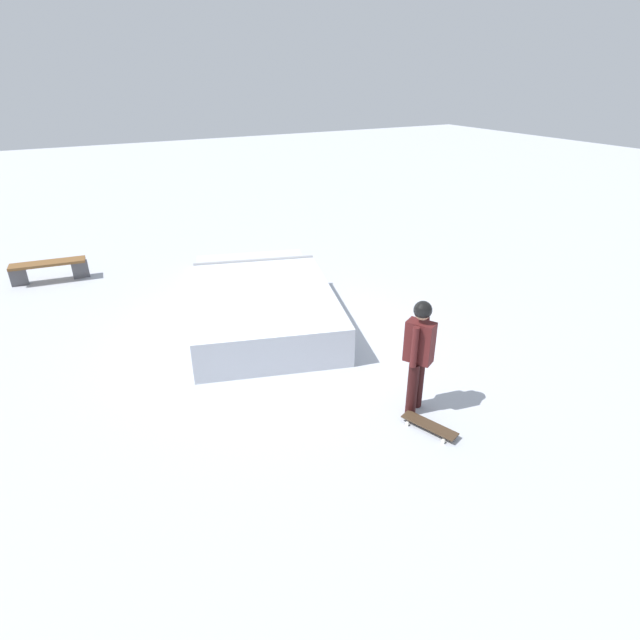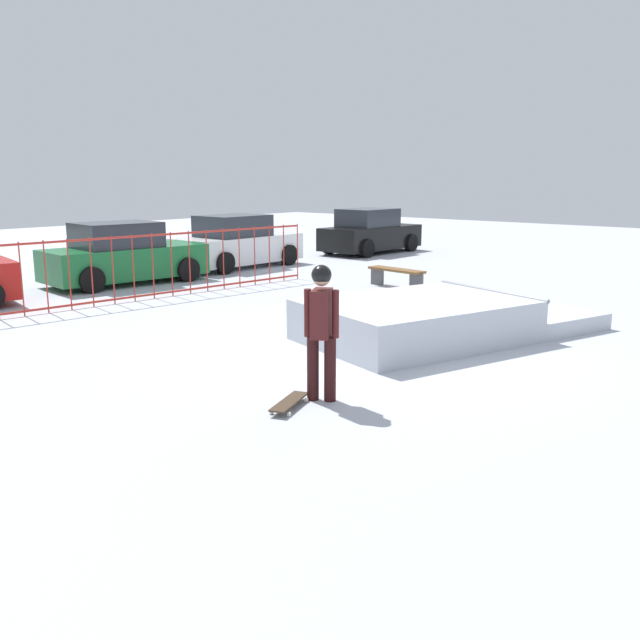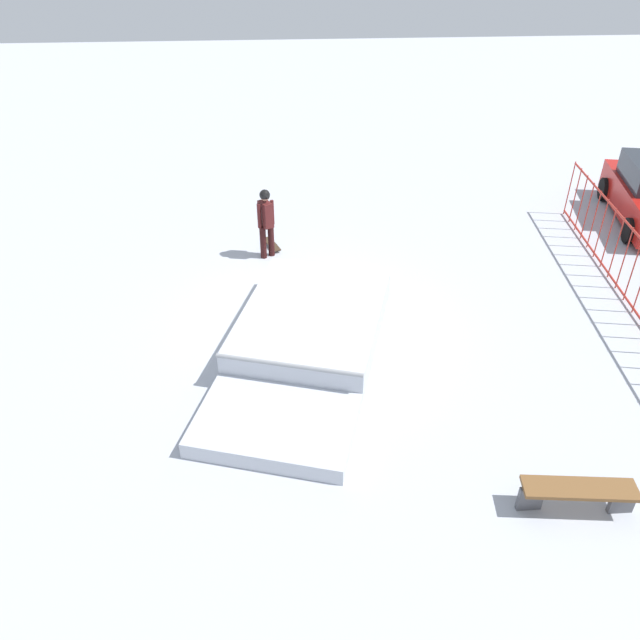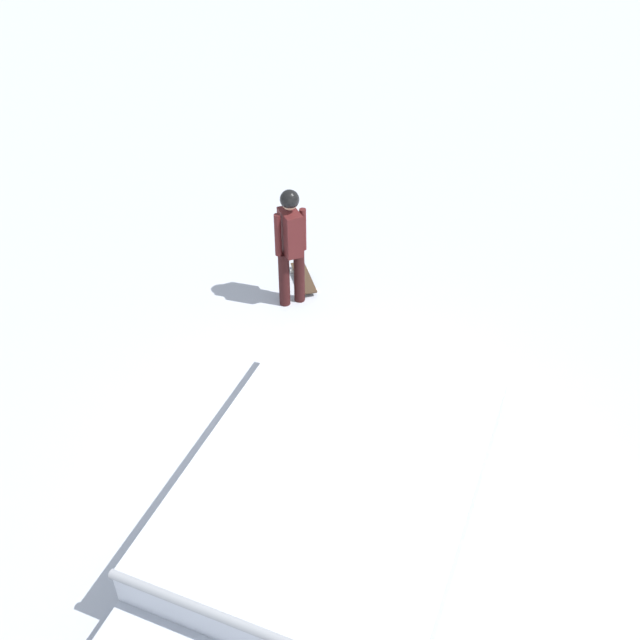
% 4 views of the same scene
% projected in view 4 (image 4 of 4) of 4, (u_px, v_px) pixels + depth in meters
% --- Properties ---
extents(ground_plane, '(60.00, 60.00, 0.00)m').
position_uv_depth(ground_plane, '(334.00, 457.00, 8.04)').
color(ground_plane, '#B2B7C1').
extents(skate_ramp, '(5.91, 4.02, 0.74)m').
position_uv_depth(skate_ramp, '(317.00, 528.00, 6.93)').
color(skate_ramp, silver).
rests_on(skate_ramp, ground).
extents(skater, '(0.44, 0.40, 1.73)m').
position_uv_depth(skater, '(291.00, 240.00, 9.67)').
color(skater, black).
rests_on(skater, ground).
extents(skateboard, '(0.82, 0.47, 0.09)m').
position_uv_depth(skateboard, '(304.00, 278.00, 10.62)').
color(skateboard, '#3F2D1E').
rests_on(skateboard, ground).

